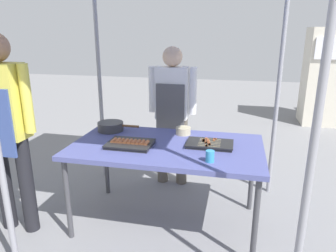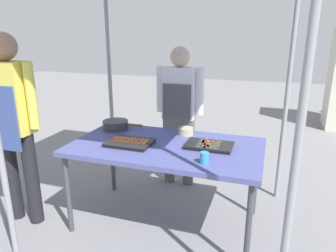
# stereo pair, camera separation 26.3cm
# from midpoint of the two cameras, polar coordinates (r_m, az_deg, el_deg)

# --- Properties ---
(ground_plane) EXTENTS (18.00, 18.00, 0.00)m
(ground_plane) POSITION_cam_midpoint_polar(r_m,az_deg,el_deg) (2.98, 2.33, -17.12)
(ground_plane) COLOR slate
(stall_table) EXTENTS (1.60, 0.90, 0.75)m
(stall_table) POSITION_cam_midpoint_polar(r_m,az_deg,el_deg) (2.65, 2.50, -4.53)
(stall_table) COLOR #4C518C
(stall_table) RESTS_ON ground
(tray_grilled_sausages) EXTENTS (0.38, 0.28, 0.05)m
(tray_grilled_sausages) POSITION_cam_midpoint_polar(r_m,az_deg,el_deg) (2.63, -4.18, -3.04)
(tray_grilled_sausages) COLOR black
(tray_grilled_sausages) RESTS_ON stall_table
(tray_meat_skewers) EXTENTS (0.39, 0.25, 0.04)m
(tray_meat_skewers) POSITION_cam_midpoint_polar(r_m,az_deg,el_deg) (2.61, 10.38, -3.58)
(tray_meat_skewers) COLOR black
(tray_meat_skewers) RESTS_ON stall_table
(cooking_wok) EXTENTS (0.41, 0.25, 0.08)m
(cooking_wok) POSITION_cam_midpoint_polar(r_m,az_deg,el_deg) (3.07, -7.13, 0.25)
(cooking_wok) COLOR #38383A
(cooking_wok) RESTS_ON stall_table
(condiment_bowl) EXTENTS (0.14, 0.14, 0.07)m
(condiment_bowl) POSITION_cam_midpoint_polar(r_m,az_deg,el_deg) (2.89, 5.91, -1.02)
(condiment_bowl) COLOR #BFB28C
(condiment_bowl) RESTS_ON stall_table
(drink_cup_near_edge) EXTENTS (0.06, 0.06, 0.09)m
(drink_cup_near_edge) POSITION_cam_midpoint_polar(r_m,az_deg,el_deg) (2.29, 9.97, -5.82)
(drink_cup_near_edge) COLOR #338CBF
(drink_cup_near_edge) RESTS_ON stall_table
(vendor_woman) EXTENTS (0.52, 0.22, 1.52)m
(vendor_woman) POSITION_cam_midpoint_polar(r_m,az_deg,el_deg) (3.35, 4.36, 3.56)
(vendor_woman) COLOR #595147
(vendor_woman) RESTS_ON ground
(customer_nearby) EXTENTS (0.52, 0.23, 1.67)m
(customer_nearby) POSITION_cam_midpoint_polar(r_m,az_deg,el_deg) (2.86, -24.31, 1.75)
(customer_nearby) COLOR black
(customer_nearby) RESTS_ON ground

